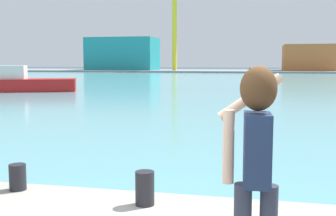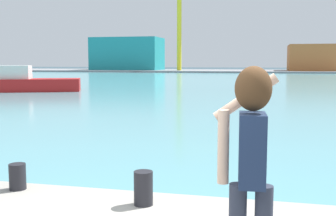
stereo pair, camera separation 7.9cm
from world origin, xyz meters
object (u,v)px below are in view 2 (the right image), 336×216
(warehouse_left, at_px, (128,54))
(warehouse_right, at_px, (313,58))
(harbor_bollard, at_px, (143,188))
(port_crane, at_px, (185,19))
(harbor_bollard_2, at_px, (18,177))
(person_photographer, at_px, (250,154))
(boat_moored, at_px, (22,82))

(warehouse_left, bearing_deg, warehouse_right, 1.55)
(harbor_bollard, xyz_separation_m, port_crane, (-16.37, 87.68, 10.72))
(harbor_bollard_2, xyz_separation_m, port_crane, (-14.48, 87.47, 10.75))
(warehouse_left, xyz_separation_m, warehouse_right, (41.50, 1.12, -0.96))
(warehouse_right, relative_size, port_crane, 0.62)
(harbor_bollard_2, xyz_separation_m, warehouse_right, (12.87, 90.61, 2.32))
(person_photographer, bearing_deg, harbor_bollard, 35.47)
(harbor_bollard, relative_size, boat_moored, 0.05)
(harbor_bollard, height_order, warehouse_right, warehouse_right)
(harbor_bollard, distance_m, port_crane, 89.84)
(boat_moored, xyz_separation_m, warehouse_left, (-13.11, 64.77, 3.35))
(warehouse_right, bearing_deg, harbor_bollard_2, -98.09)
(harbor_bollard_2, bearing_deg, boat_moored, 122.12)
(harbor_bollard, relative_size, warehouse_right, 0.04)
(person_photographer, bearing_deg, harbor_bollard_2, 56.16)
(harbor_bollard_2, xyz_separation_m, boat_moored, (-15.52, 24.71, -0.07))
(warehouse_left, xyz_separation_m, port_crane, (14.14, -2.02, 7.48))
(harbor_bollard_2, distance_m, warehouse_right, 91.55)
(warehouse_right, bearing_deg, port_crane, -173.45)
(harbor_bollard_2, relative_size, port_crane, 0.02)
(harbor_bollard_2, bearing_deg, warehouse_right, 81.91)
(harbor_bollard, height_order, warehouse_left, warehouse_left)
(boat_moored, bearing_deg, harbor_bollard_2, -80.10)
(harbor_bollard_2, distance_m, warehouse_left, 94.01)
(person_photographer, height_order, harbor_bollard_2, person_photographer)
(warehouse_left, height_order, port_crane, port_crane)
(boat_moored, bearing_deg, person_photographer, -76.99)
(harbor_bollard, relative_size, harbor_bollard_2, 1.18)
(person_photographer, distance_m, boat_moored, 32.51)
(warehouse_right, distance_m, port_crane, 28.80)
(warehouse_right, height_order, port_crane, port_crane)
(boat_moored, bearing_deg, port_crane, 66.84)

